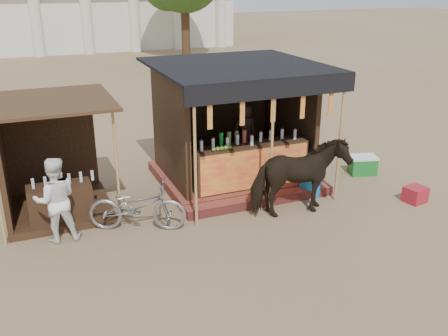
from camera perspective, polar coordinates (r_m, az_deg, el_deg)
ground at (r=8.78m, az=4.05°, el=-10.20°), size 120.00×120.00×0.00m
main_stall at (r=11.54m, az=1.33°, el=3.20°), size 3.60×3.61×2.78m
secondary_stall at (r=10.60m, az=-19.59°, el=-0.68°), size 2.40×2.40×2.38m
cow at (r=10.03m, az=8.56°, el=-1.15°), size 1.95×0.96×1.61m
motorbike at (r=9.61m, az=-9.91°, el=-4.31°), size 1.96×1.33×0.98m
bystander at (r=9.47m, az=-18.70°, el=-3.47°), size 0.80×0.64×1.60m
blue_barrel at (r=11.19m, az=9.86°, el=-1.29°), size 0.66×0.66×0.72m
red_crate at (r=11.51m, az=21.02°, el=-2.83°), size 0.50×0.46×0.34m
cooler at (r=12.72m, az=15.56°, el=0.35°), size 0.74×0.60×0.46m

